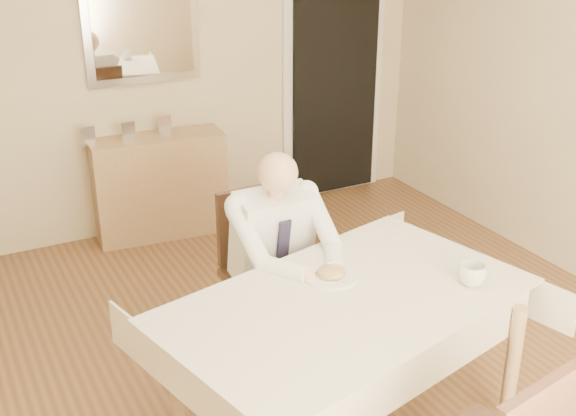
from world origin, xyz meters
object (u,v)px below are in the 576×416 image
chair_far (263,261)px  seated_man (287,258)px  dining_table (346,314)px  sideboard (160,186)px  coffee_mug (472,274)px

chair_far → seated_man: bearing=-91.7°
seated_man → chair_far: bearing=90.0°
dining_table → sideboard: 2.63m
seated_man → dining_table: bearing=-90.0°
chair_far → sideboard: (-0.05, 1.73, -0.14)m
sideboard → seated_man: bearing=-83.5°
chair_far → seated_man: (0.00, -0.29, 0.15)m
dining_table → coffee_mug: 0.63m
coffee_mug → sideboard: coffee_mug is taller
sideboard → coffee_mug: bearing=-71.8°
seated_man → sideboard: size_ratio=1.25×
chair_far → sideboard: size_ratio=0.95×
coffee_mug → sideboard: 2.88m
coffee_mug → sideboard: bearing=103.0°
dining_table → seated_man: seated_man is taller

